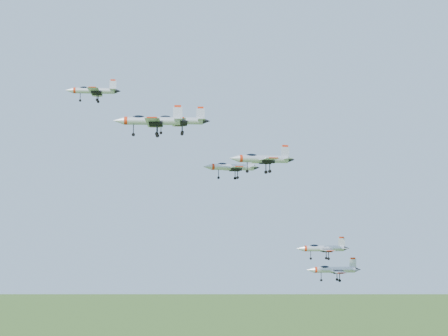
{
  "coord_description": "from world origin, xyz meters",
  "views": [
    {
      "loc": [
        12.87,
        -125.62,
        123.23
      ],
      "look_at": [
        10.59,
        -1.24,
        133.08
      ],
      "focal_mm": 50.0,
      "sensor_mm": 36.0,
      "label": 1
    }
  ],
  "objects": [
    {
      "name": "jet_left_low",
      "position": [
        11.91,
        8.04,
        134.03
      ],
      "size": [
        12.52,
        10.58,
        3.38
      ],
      "rotation": [
        0.0,
        0.0,
        0.23
      ],
      "color": "#B6BCC3"
    },
    {
      "name": "jet_right_low",
      "position": [
        17.45,
        -16.89,
        133.45
      ],
      "size": [
        11.96,
        10.14,
        3.24
      ],
      "rotation": [
        0.0,
        0.0,
        0.26
      ],
      "color": "#B6BCC3"
    },
    {
      "name": "jet_trail",
      "position": [
        29.96,
        -1.76,
        117.13
      ],
      "size": [
        10.73,
        8.91,
        2.87
      ],
      "rotation": [
        0.0,
        0.0,
        0.1
      ],
      "color": "#B6BCC3"
    },
    {
      "name": "jet_left_high",
      "position": [
        1.06,
        -3.52,
        142.37
      ],
      "size": [
        13.5,
        11.22,
        3.61
      ],
      "rotation": [
        0.0,
        0.0,
        0.11
      ],
      "color": "#B6BCC3"
    },
    {
      "name": "jet_lead",
      "position": [
        -19.84,
        14.51,
        152.17
      ],
      "size": [
        12.71,
        10.56,
        3.4
      ],
      "rotation": [
        0.0,
        0.0,
        0.1
      ],
      "color": "#B6BCC3"
    },
    {
      "name": "jet_extra",
      "position": [
        33.36,
        6.88,
        112.26
      ],
      "size": [
        11.78,
        9.77,
        3.15
      ],
      "rotation": [
        0.0,
        0.0,
        0.1
      ],
      "color": "#B6BCC3"
    },
    {
      "name": "jet_right_high",
      "position": [
        -2.3,
        -16.28,
        140.34
      ],
      "size": [
        13.49,
        11.18,
        3.61
      ],
      "rotation": [
        0.0,
        0.0,
        0.08
      ],
      "color": "#B6BCC3"
    }
  ]
}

